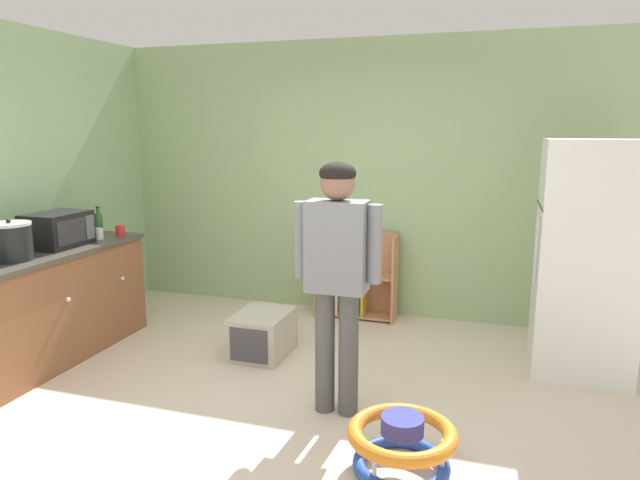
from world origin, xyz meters
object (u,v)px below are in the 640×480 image
object	(u,v)px
kitchen_counter	(37,309)
blue_cup	(81,229)
white_cup	(99,234)
pet_carrier	(262,334)
red_cup	(120,231)
microwave	(58,229)
refrigerator	(586,259)
standing_person	(337,265)
baby_walker	(402,444)
crock_pot	(11,242)
green_glass_bottle	(99,222)
bookshelf	(351,279)

from	to	relation	value
kitchen_counter	blue_cup	size ratio (longest dim) A/B	21.30
blue_cup	white_cup	size ratio (longest dim) A/B	1.00
pet_carrier	red_cup	distance (m)	1.63
microwave	blue_cup	bearing A→B (deg)	111.65
refrigerator	blue_cup	xyz separation A→B (m)	(-4.28, -0.35, 0.06)
standing_person	blue_cup	xyz separation A→B (m)	(-2.68, 0.84, -0.06)
standing_person	baby_walker	bearing A→B (deg)	-45.24
kitchen_counter	refrigerator	size ratio (longest dim) A/B	1.14
crock_pot	green_glass_bottle	size ratio (longest dim) A/B	1.25
refrigerator	red_cup	xyz separation A→B (m)	(-3.89, -0.31, 0.06)
kitchen_counter	baby_walker	xyz separation A→B (m)	(3.00, -0.57, -0.29)
baby_walker	green_glass_bottle	world-z (taller)	green_glass_bottle
baby_walker	white_cup	size ratio (longest dim) A/B	6.36
bookshelf	blue_cup	size ratio (longest dim) A/B	8.95
white_cup	red_cup	distance (m)	0.20
pet_carrier	blue_cup	world-z (taller)	blue_cup
green_glass_bottle	red_cup	xyz separation A→B (m)	(0.28, -0.06, -0.05)
bookshelf	green_glass_bottle	distance (m)	2.46
pet_carrier	crock_pot	distance (m)	2.02
kitchen_counter	green_glass_bottle	world-z (taller)	green_glass_bottle
refrigerator	standing_person	xyz separation A→B (m)	(-1.61, -1.19, 0.12)
kitchen_counter	crock_pot	size ratio (longest dim) A/B	6.57
microwave	red_cup	xyz separation A→B (m)	(0.20, 0.54, -0.09)
blue_cup	white_cup	distance (m)	0.34
crock_pot	bookshelf	bearing A→B (deg)	46.07
red_cup	refrigerator	bearing A→B (deg)	4.60
standing_person	white_cup	size ratio (longest dim) A/B	17.42
bookshelf	red_cup	bearing A→B (deg)	-150.59
kitchen_counter	standing_person	bearing A→B (deg)	-0.93
green_glass_bottle	microwave	bearing A→B (deg)	-82.41
blue_cup	red_cup	xyz separation A→B (m)	(0.40, 0.03, 0.00)
kitchen_counter	refrigerator	xyz separation A→B (m)	(4.08, 1.15, 0.44)
refrigerator	baby_walker	bearing A→B (deg)	-122.18
baby_walker	microwave	distance (m)	3.25
refrigerator	red_cup	bearing A→B (deg)	-175.40
refrigerator	bookshelf	world-z (taller)	refrigerator
bookshelf	kitchen_counter	bearing A→B (deg)	-137.56
kitchen_counter	bookshelf	size ratio (longest dim) A/B	2.38
standing_person	crock_pot	size ratio (longest dim) A/B	5.37
bookshelf	crock_pot	bearing A→B (deg)	-133.93
baby_walker	microwave	size ratio (longest dim) A/B	1.26
green_glass_bottle	white_cup	bearing A→B (deg)	-52.10
bookshelf	blue_cup	world-z (taller)	blue_cup
microwave	white_cup	world-z (taller)	microwave
pet_carrier	white_cup	size ratio (longest dim) A/B	5.81
microwave	crock_pot	size ratio (longest dim) A/B	1.56
refrigerator	bookshelf	size ratio (longest dim) A/B	2.09
standing_person	white_cup	world-z (taller)	standing_person
bookshelf	microwave	world-z (taller)	microwave
baby_walker	standing_person	bearing A→B (deg)	134.76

